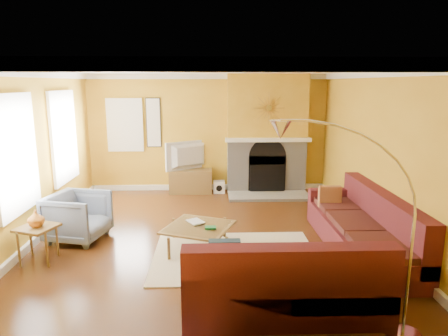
{
  "coord_description": "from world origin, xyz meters",
  "views": [
    {
      "loc": [
        0.06,
        -6.27,
        2.49
      ],
      "look_at": [
        0.29,
        0.4,
        1.07
      ],
      "focal_mm": 32.0,
      "sensor_mm": 36.0,
      "label": 1
    }
  ],
  "objects_px": {
    "sectional_sofa": "(296,231)",
    "side_table": "(39,244)",
    "armchair": "(78,217)",
    "coffee_table": "(199,237)",
    "media_console": "(191,181)",
    "arc_lamp": "(351,237)"
  },
  "relations": [
    {
      "from": "sectional_sofa",
      "to": "side_table",
      "type": "xyz_separation_m",
      "value": [
        -3.65,
        0.1,
        -0.19
      ]
    },
    {
      "from": "armchair",
      "to": "side_table",
      "type": "xyz_separation_m",
      "value": [
        -0.31,
        -0.79,
        -0.13
      ]
    },
    {
      "from": "side_table",
      "to": "coffee_table",
      "type": "bearing_deg",
      "value": 9.49
    },
    {
      "from": "armchair",
      "to": "side_table",
      "type": "distance_m",
      "value": 0.86
    },
    {
      "from": "sectional_sofa",
      "to": "side_table",
      "type": "relative_size",
      "value": 6.63
    },
    {
      "from": "sectional_sofa",
      "to": "coffee_table",
      "type": "distance_m",
      "value": 1.49
    },
    {
      "from": "media_console",
      "to": "armchair",
      "type": "distance_m",
      "value": 3.27
    },
    {
      "from": "coffee_table",
      "to": "armchair",
      "type": "height_order",
      "value": "armchair"
    },
    {
      "from": "armchair",
      "to": "media_console",
      "type": "bearing_deg",
      "value": -17.29
    },
    {
      "from": "side_table",
      "to": "sectional_sofa",
      "type": "bearing_deg",
      "value": -1.54
    },
    {
      "from": "side_table",
      "to": "arc_lamp",
      "type": "bearing_deg",
      "value": -27.15
    },
    {
      "from": "coffee_table",
      "to": "side_table",
      "type": "relative_size",
      "value": 1.77
    },
    {
      "from": "armchair",
      "to": "sectional_sofa",
      "type": "bearing_deg",
      "value": -91.36
    },
    {
      "from": "coffee_table",
      "to": "sectional_sofa",
      "type": "bearing_deg",
      "value": -18.9
    },
    {
      "from": "coffee_table",
      "to": "arc_lamp",
      "type": "distance_m",
      "value": 2.89
    },
    {
      "from": "media_console",
      "to": "side_table",
      "type": "height_order",
      "value": "media_console"
    },
    {
      "from": "side_table",
      "to": "media_console",
      "type": "bearing_deg",
      "value": 61.09
    },
    {
      "from": "armchair",
      "to": "arc_lamp",
      "type": "height_order",
      "value": "arc_lamp"
    },
    {
      "from": "media_console",
      "to": "armchair",
      "type": "height_order",
      "value": "armchair"
    },
    {
      "from": "sectional_sofa",
      "to": "coffee_table",
      "type": "height_order",
      "value": "sectional_sofa"
    },
    {
      "from": "media_console",
      "to": "sectional_sofa",
      "type": "bearing_deg",
      "value": -65.86
    },
    {
      "from": "coffee_table",
      "to": "arc_lamp",
      "type": "bearing_deg",
      "value": -56.97
    }
  ]
}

